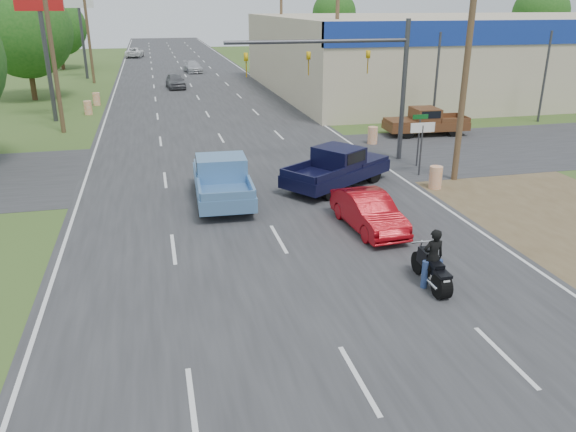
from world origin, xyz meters
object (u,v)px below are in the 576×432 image
object	(u,v)px
red_convertible	(369,212)
rider	(433,260)
blue_pickup	(222,178)
distant_car_silver	(193,67)
brown_pickup	(424,121)
distant_car_white	(135,53)
distant_car_grey	(175,81)
motorcycle	(433,272)
navy_pickup	(339,167)

from	to	relation	value
red_convertible	rider	world-z (taller)	rider
blue_pickup	red_convertible	bearing A→B (deg)	-41.34
rider	distant_car_silver	size ratio (longest dim) A/B	0.40
rider	red_convertible	bearing A→B (deg)	-87.35
brown_pickup	distant_car_white	bearing A→B (deg)	20.18
red_convertible	distant_car_grey	bearing A→B (deg)	93.09
distant_car_silver	red_convertible	bearing A→B (deg)	-93.39
red_convertible	brown_pickup	xyz separation A→B (m)	(9.00, 13.84, 0.18)
distant_car_silver	distant_car_white	xyz separation A→B (m)	(-6.95, 21.72, 0.08)
motorcycle	blue_pickup	bearing A→B (deg)	118.76
red_convertible	blue_pickup	bearing A→B (deg)	131.99
distant_car_grey	distant_car_silver	distance (m)	13.14
motorcycle	brown_pickup	world-z (taller)	brown_pickup
red_convertible	navy_pickup	distance (m)	5.18
rider	blue_pickup	bearing A→B (deg)	-61.08
blue_pickup	navy_pickup	size ratio (longest dim) A/B	1.01
navy_pickup	distant_car_silver	distance (m)	45.82
distant_car_grey	distant_car_white	world-z (taller)	distant_car_white
blue_pickup	distant_car_white	size ratio (longest dim) A/B	1.13
motorcycle	brown_pickup	distance (m)	20.51
distant_car_white	motorcycle	bearing A→B (deg)	104.00
blue_pickup	navy_pickup	bearing A→B (deg)	9.15
distant_car_grey	red_convertible	bearing A→B (deg)	-86.71
rider	navy_pickup	distance (m)	9.75
blue_pickup	distant_car_grey	bearing A→B (deg)	92.72
red_convertible	rider	xyz separation A→B (m)	(0.15, -4.60, 0.18)
navy_pickup	distant_car_white	size ratio (longest dim) A/B	1.12
brown_pickup	distant_car_white	size ratio (longest dim) A/B	1.02
rider	distant_car_silver	world-z (taller)	rider
blue_pickup	rider	bearing A→B (deg)	-59.51
motorcycle	distant_car_white	bearing A→B (deg)	97.71
red_convertible	distant_car_silver	distance (m)	50.93
brown_pickup	distant_car_grey	distance (m)	27.90
motorcycle	distant_car_grey	distance (m)	42.98
rider	brown_pickup	world-z (taller)	rider
brown_pickup	distant_car_grey	world-z (taller)	brown_pickup
motorcycle	distant_car_grey	size ratio (longest dim) A/B	0.55
navy_pickup	red_convertible	bearing A→B (deg)	-40.28
distant_car_grey	rider	bearing A→B (deg)	-87.30
blue_pickup	navy_pickup	distance (m)	5.32
distant_car_white	rider	bearing A→B (deg)	104.00
motorcycle	rider	distance (m)	0.35
distant_car_grey	distant_car_white	bearing A→B (deg)	92.95
motorcycle	rider	size ratio (longest dim) A/B	1.32
brown_pickup	blue_pickup	bearing A→B (deg)	127.16
distant_car_white	brown_pickup	bearing A→B (deg)	114.31
red_convertible	brown_pickup	world-z (taller)	brown_pickup
distant_car_grey	motorcycle	bearing A→B (deg)	-87.31
red_convertible	distant_car_white	size ratio (longest dim) A/B	0.81
rider	brown_pickup	distance (m)	20.45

